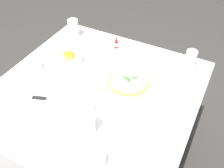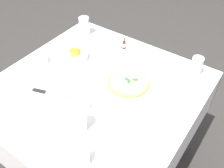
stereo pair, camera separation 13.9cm
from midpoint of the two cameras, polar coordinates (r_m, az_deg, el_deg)
name	(u,v)px [view 1 (the left image)]	position (r m, az deg, el deg)	size (l,w,h in m)	color
ground_plane	(100,161)	(1.99, -4.77, -16.90)	(8.00, 8.00, 0.00)	#33302D
dining_table	(97,106)	(1.49, -6.10, -5.04)	(1.07, 1.07, 0.75)	white
pizza_plate	(128,83)	(1.41, 0.80, 0.13)	(0.36, 0.36, 0.02)	white
pizza	(128,81)	(1.40, 0.81, 0.56)	(0.23, 0.23, 0.02)	#C68E47
coffee_cup_left_edge	(35,66)	(1.58, -19.32, 3.75)	(0.13, 0.13, 0.06)	white
coffee_cup_far_left	(96,161)	(1.09, -7.36, -17.04)	(0.13, 0.13, 0.07)	white
water_glass_near_left	(190,60)	(1.55, 14.73, 5.04)	(0.06, 0.06, 0.12)	white
water_glass_far_right	(87,124)	(1.17, -9.00, -9.04)	(0.07, 0.07, 0.12)	white
water_glass_right_edge	(74,29)	(1.81, -10.86, 11.86)	(0.07, 0.07, 0.13)	white
napkin_folded	(49,101)	(1.37, -16.86, -3.82)	(0.25, 0.18, 0.02)	white
dinner_knife	(49,99)	(1.36, -16.87, -3.43)	(0.19, 0.08, 0.01)	silver
citrus_bowl	(69,58)	(1.59, -12.02, 5.61)	(0.15, 0.15, 0.07)	white
hot_sauce_bottle	(116,44)	(1.67, -1.41, 8.96)	(0.02, 0.02, 0.08)	#B7140F
salt_shaker	(121,45)	(1.67, -0.39, 8.63)	(0.03, 0.03, 0.06)	white
pepper_shaker	(112,44)	(1.68, -2.42, 8.77)	(0.03, 0.03, 0.06)	white
menu_card	(86,104)	(1.28, -8.98, -4.70)	(0.09, 0.00, 0.06)	white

